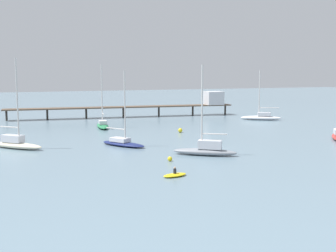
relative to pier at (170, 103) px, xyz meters
name	(u,v)px	position (x,y,z in m)	size (l,w,h in m)	color
ground_plane	(208,149)	(-12.54, -47.56, -3.60)	(400.00, 400.00, 0.00)	slate
pier	(170,103)	(0.00, 0.00, 0.00)	(59.11, 9.59, 6.38)	brown
sailboat_green	(103,124)	(-22.21, -17.22, -2.85)	(3.64, 9.66, 13.40)	#287F4C
sailboat_cream	(16,143)	(-40.30, -36.56, -2.69)	(8.27, 8.32, 13.92)	beige
sailboat_navy	(123,142)	(-24.25, -40.38, -2.95)	(6.72, 8.57, 12.01)	navy
sailboat_white	(261,117)	(17.50, -16.80, -2.83)	(9.82, 7.39, 12.19)	white
sailboat_gray	(206,149)	(-15.27, -52.28, -2.69)	(8.73, 6.95, 12.85)	gray
dinghy_yellow	(175,175)	(-24.16, -62.26, -3.40)	(3.15, 1.86, 1.14)	yellow
mooring_buoy_mid	(180,130)	(-9.64, -29.71, -3.18)	(0.85, 0.85, 0.85)	yellow
mooring_buoy_inner	(170,159)	(-21.57, -54.20, -3.29)	(0.64, 0.64, 0.64)	yellow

